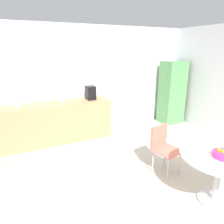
% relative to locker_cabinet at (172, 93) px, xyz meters
% --- Properties ---
extents(ground_plane, '(6.00, 6.00, 0.00)m').
position_rel_locker_cabinet_xyz_m(ground_plane, '(-2.55, -2.55, -0.86)').
color(ground_plane, beige).
extents(wall_back, '(6.00, 0.10, 2.60)m').
position_rel_locker_cabinet_xyz_m(wall_back, '(-2.55, 0.45, 0.44)').
color(wall_back, silver).
rests_on(wall_back, ground_plane).
extents(counter_block, '(2.50, 0.60, 0.90)m').
position_rel_locker_cabinet_xyz_m(counter_block, '(-3.23, 0.10, -0.41)').
color(counter_block, tan).
rests_on(counter_block, ground_plane).
extents(locker_cabinet, '(0.60, 0.50, 1.73)m').
position_rel_locker_cabinet_xyz_m(locker_cabinet, '(0.00, 0.00, 0.00)').
color(locker_cabinet, '#599959').
rests_on(locker_cabinet, ground_plane).
extents(round_table, '(1.06, 1.06, 0.73)m').
position_rel_locker_cabinet_xyz_m(round_table, '(-1.65, -2.88, -0.28)').
color(round_table, silver).
rests_on(round_table, ground_plane).
extents(chair_coral, '(0.50, 0.50, 0.83)m').
position_rel_locker_cabinet_xyz_m(chair_coral, '(-1.85, -1.95, -0.34)').
color(chair_coral, silver).
rests_on(chair_coral, ground_plane).
extents(fruit_bowl, '(0.27, 0.27, 0.11)m').
position_rel_locker_cabinet_xyz_m(fruit_bowl, '(-1.69, -2.92, -0.10)').
color(fruit_bowl, '#D8338C').
rests_on(fruit_bowl, round_table).
extents(mug_white, '(0.13, 0.08, 0.09)m').
position_rel_locker_cabinet_xyz_m(mug_white, '(-3.07, 0.09, 0.08)').
color(mug_white, white).
rests_on(mug_white, counter_block).
extents(mug_green, '(0.13, 0.08, 0.09)m').
position_rel_locker_cabinet_xyz_m(mug_green, '(-4.01, 0.05, 0.08)').
color(mug_green, white).
rests_on(mug_green, counter_block).
extents(coffee_maker, '(0.20, 0.24, 0.32)m').
position_rel_locker_cabinet_xyz_m(coffee_maker, '(-2.39, 0.10, 0.20)').
color(coffee_maker, black).
rests_on(coffee_maker, counter_block).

